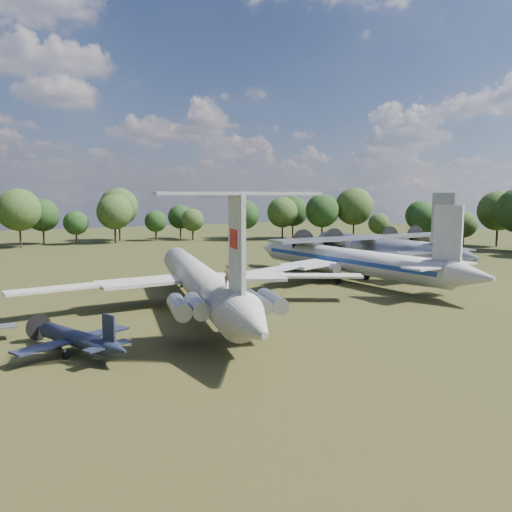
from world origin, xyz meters
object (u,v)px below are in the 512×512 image
il62_airliner (199,286)px  an12_transport (377,253)px  tu104_jet (347,265)px  small_prop_west (77,342)px  person_on_il62 (228,275)px

il62_airliner → an12_transport: an12_transport is taller
il62_airliner → tu104_jet: (27.03, 5.80, -0.10)m
small_prop_west → person_on_il62: bearing=-39.5°
il62_airliner → small_prop_west: (-15.31, -10.07, -1.57)m
il62_airliner → an12_transport: (39.09, 11.99, 0.31)m
il62_airliner → an12_transport: bearing=31.4°
small_prop_west → person_on_il62: (11.76, -3.84, 5.09)m
tu104_jet → an12_transport: 13.57m
tu104_jet → small_prop_west: tu104_jet is taller
an12_transport → person_on_il62: person_on_il62 is taller
il62_airliner → tu104_jet: size_ratio=1.06×
an12_transport → tu104_jet: bearing=-148.8°
il62_airliner → small_prop_west: size_ratio=3.88×
tu104_jet → person_on_il62: 36.55m
il62_airliner → tu104_jet: il62_airliner is taller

